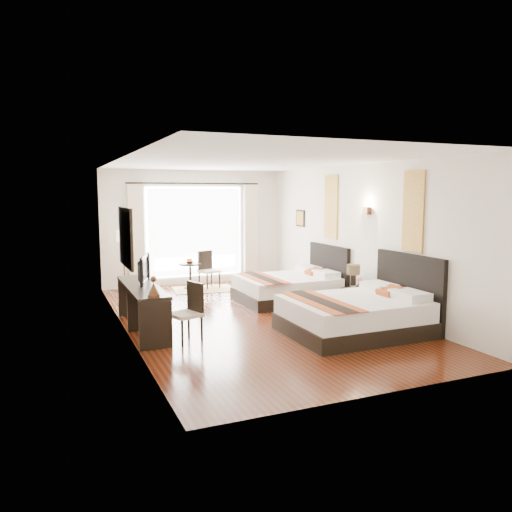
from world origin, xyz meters
name	(u,v)px	position (x,y,z in m)	size (l,w,h in m)	color
floor	(253,318)	(0.00, 0.00, -0.01)	(4.50, 7.50, 0.01)	#3C110B
ceiling	(253,162)	(0.00, 0.00, 2.79)	(4.50, 7.50, 0.02)	white
wall_headboard	(359,237)	(2.25, 0.00, 1.40)	(0.01, 7.50, 2.80)	silver
wall_desk	(124,246)	(-2.25, 0.00, 1.40)	(0.01, 7.50, 2.80)	silver
wall_window	(195,228)	(0.00, 3.75, 1.40)	(4.50, 0.01, 2.80)	silver
wall_entry	(384,272)	(0.00, -3.75, 1.40)	(4.50, 0.01, 2.80)	silver
window_glass	(195,232)	(0.00, 3.73, 1.30)	(2.40, 0.02, 2.20)	white
sheer_curtain	(195,232)	(0.00, 3.67, 1.30)	(2.30, 0.02, 2.10)	white
drape_left	(136,235)	(-1.45, 3.63, 1.28)	(0.35, 0.14, 2.35)	beige
drape_right	(251,231)	(1.45, 3.63, 1.28)	(0.35, 0.14, 2.35)	beige
art_panel_near	(413,211)	(2.23, -1.56, 1.95)	(0.03, 0.50, 1.35)	brown
art_panel_far	(331,207)	(2.23, 1.02, 1.95)	(0.03, 0.50, 1.35)	brown
wall_sconce	(367,211)	(2.19, -0.32, 1.92)	(0.10, 0.14, 0.14)	#482B19
mirror_frame	(126,237)	(-2.22, -0.04, 1.55)	(0.04, 1.25, 0.95)	black
mirror_glass	(127,237)	(-2.19, -0.04, 1.55)	(0.01, 1.12, 0.82)	white
bed_near	(359,313)	(1.21, -1.56, 0.32)	(2.20, 1.72, 1.24)	black
bed_far	(291,287)	(1.29, 1.02, 0.30)	(2.03, 1.58, 1.14)	black
nightstand	(355,300)	(1.98, -0.32, 0.22)	(0.37, 0.46, 0.44)	black
table_lamp	(353,271)	(1.97, -0.25, 0.77)	(0.25, 0.25, 0.40)	black
vase	(359,283)	(1.98, -0.44, 0.57)	(0.13, 0.13, 0.14)	black
console_desk	(142,308)	(-1.99, -0.04, 0.38)	(0.50, 2.20, 0.76)	black
television	(140,269)	(-1.97, 0.18, 0.99)	(0.81, 0.11, 0.47)	black
bronze_figurine	(154,288)	(-1.99, -1.04, 0.89)	(0.18, 0.18, 0.27)	#482B19
desk_chair	(187,324)	(-1.48, -0.91, 0.27)	(0.53, 0.53, 0.90)	#BFAC93
floor_lamp	(123,241)	(-1.81, 3.11, 1.20)	(0.29, 0.29, 1.43)	black
side_table	(190,276)	(-0.29, 3.17, 0.30)	(0.53, 0.53, 0.61)	black
fruit_bowl	(190,262)	(-0.30, 3.16, 0.63)	(0.20, 0.20, 0.05)	#4B281B
window_chair	(209,277)	(0.13, 3.04, 0.27)	(0.50, 0.50, 0.89)	#BFAC93
jute_rug	(204,289)	(-0.03, 2.92, 0.01)	(1.39, 0.94, 0.01)	tan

